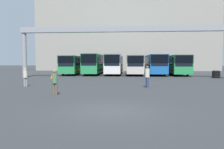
% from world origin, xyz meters
% --- Properties ---
extents(ground_plane, '(200.00, 200.00, 0.00)m').
position_xyz_m(ground_plane, '(0.00, 0.00, 0.00)').
color(ground_plane, '#2D3033').
extents(building_backdrop, '(42.17, 12.00, 17.39)m').
position_xyz_m(building_backdrop, '(0.00, 46.05, 8.70)').
color(building_backdrop, gray).
rests_on(building_backdrop, ground).
extents(overhead_gantry, '(27.22, 0.80, 6.67)m').
position_xyz_m(overhead_gantry, '(0.00, 18.99, 5.59)').
color(overhead_gantry, gray).
rests_on(overhead_gantry, ground).
extents(bus_slot_0, '(2.53, 10.11, 3.01)m').
position_xyz_m(bus_slot_0, '(-8.32, 26.36, 1.74)').
color(bus_slot_0, '#268C4C').
rests_on(bus_slot_0, ground).
extents(bus_slot_1, '(2.43, 11.67, 3.29)m').
position_xyz_m(bus_slot_1, '(-4.99, 27.14, 1.89)').
color(bus_slot_1, '#268C4C').
rests_on(bus_slot_1, ground).
extents(bus_slot_2, '(2.44, 12.49, 3.21)m').
position_xyz_m(bus_slot_2, '(-1.66, 27.55, 1.85)').
color(bus_slot_2, silver).
rests_on(bus_slot_2, ground).
extents(bus_slot_3, '(2.50, 11.59, 3.05)m').
position_xyz_m(bus_slot_3, '(1.66, 27.10, 1.76)').
color(bus_slot_3, beige).
rests_on(bus_slot_3, ground).
extents(bus_slot_4, '(2.59, 11.26, 3.17)m').
position_xyz_m(bus_slot_4, '(4.99, 26.94, 1.83)').
color(bus_slot_4, '#1959A5').
rests_on(bus_slot_4, ground).
extents(bus_slot_5, '(2.63, 10.60, 3.08)m').
position_xyz_m(bus_slot_5, '(8.32, 26.61, 1.78)').
color(bus_slot_5, '#268C4C').
rests_on(bus_slot_5, ground).
extents(pedestrian_near_left, '(0.38, 0.38, 1.82)m').
position_xyz_m(pedestrian_near_left, '(2.30, 8.71, 0.96)').
color(pedestrian_near_left, navy).
rests_on(pedestrian_near_left, ground).
extents(pedestrian_near_right, '(0.34, 0.34, 1.64)m').
position_xyz_m(pedestrian_near_right, '(-3.98, 4.20, 0.87)').
color(pedestrian_near_right, brown).
rests_on(pedestrian_near_right, ground).
extents(pedestrian_near_center, '(0.33, 0.33, 1.60)m').
position_xyz_m(pedestrian_near_center, '(-8.18, 8.73, 0.85)').
color(pedestrian_near_center, gray).
rests_on(pedestrian_near_center, ground).
extents(traffic_cone, '(0.46, 0.46, 0.73)m').
position_xyz_m(traffic_cone, '(-8.90, 17.33, 0.36)').
color(traffic_cone, orange).
rests_on(traffic_cone, ground).
extents(tire_stack, '(1.04, 1.04, 0.96)m').
position_xyz_m(tire_stack, '(12.13, 19.96, 0.48)').
color(tire_stack, black).
rests_on(tire_stack, ground).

